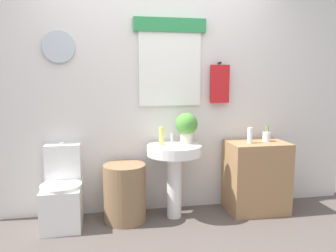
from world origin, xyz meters
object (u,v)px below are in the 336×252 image
at_px(laundry_hamper, 125,193).
at_px(wooden_cabinet, 256,177).
at_px(soap_bottle, 162,136).
at_px(toothbrush_cup, 266,136).
at_px(lotion_bottle, 250,135).
at_px(pedestal_sink, 174,162).
at_px(toilet, 63,195).
at_px(potted_plant, 187,126).

bearing_deg(laundry_hamper, wooden_cabinet, 0.00).
xyz_separation_m(soap_bottle, toothbrush_cup, (1.12, -0.03, -0.04)).
bearing_deg(lotion_bottle, pedestal_sink, 177.09).
relative_size(toilet, wooden_cabinet, 1.05).
xyz_separation_m(pedestal_sink, soap_bottle, (-0.12, 0.05, 0.26)).
relative_size(laundry_hamper, lotion_bottle, 3.54).
bearing_deg(lotion_bottle, soap_bottle, 174.33).
relative_size(toilet, lotion_bottle, 4.84).
height_order(laundry_hamper, wooden_cabinet, wooden_cabinet).
height_order(pedestal_sink, lotion_bottle, lotion_bottle).
relative_size(laundry_hamper, potted_plant, 1.83).
bearing_deg(laundry_hamper, lotion_bottle, -1.78).
relative_size(potted_plant, toothbrush_cup, 1.70).
height_order(potted_plant, lotion_bottle, potted_plant).
bearing_deg(toilet, lotion_bottle, -2.32).
xyz_separation_m(pedestal_sink, toothbrush_cup, (1.00, 0.02, 0.23)).
bearing_deg(lotion_bottle, toothbrush_cup, 15.59).
distance_m(toilet, potted_plant, 1.39).
bearing_deg(potted_plant, lotion_bottle, -8.80).
relative_size(wooden_cabinet, soap_bottle, 4.19).
xyz_separation_m(toilet, pedestal_sink, (1.10, -0.04, 0.28)).
height_order(pedestal_sink, soap_bottle, soap_bottle).
distance_m(toilet, pedestal_sink, 1.13).
relative_size(laundry_hamper, toothbrush_cup, 3.11).
bearing_deg(lotion_bottle, toilet, 177.68).
xyz_separation_m(laundry_hamper, soap_bottle, (0.38, 0.05, 0.55)).
distance_m(laundry_hamper, wooden_cabinet, 1.40).
bearing_deg(wooden_cabinet, potted_plant, 175.45).
distance_m(pedestal_sink, potted_plant, 0.39).
xyz_separation_m(pedestal_sink, wooden_cabinet, (0.89, -0.00, -0.20)).
xyz_separation_m(soap_bottle, potted_plant, (0.26, 0.01, 0.09)).
distance_m(soap_bottle, toothbrush_cup, 1.12).
xyz_separation_m(toilet, potted_plant, (1.24, 0.02, 0.64)).
distance_m(wooden_cabinet, toothbrush_cup, 0.44).
bearing_deg(potted_plant, toothbrush_cup, -2.66).
height_order(toilet, potted_plant, potted_plant).
bearing_deg(toothbrush_cup, soap_bottle, 178.46).
xyz_separation_m(laundry_hamper, potted_plant, (0.64, 0.06, 0.65)).
height_order(laundry_hamper, soap_bottle, soap_bottle).
bearing_deg(toothbrush_cup, pedestal_sink, -178.86).
bearing_deg(laundry_hamper, toothbrush_cup, 0.76).
relative_size(toilet, soap_bottle, 4.40).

